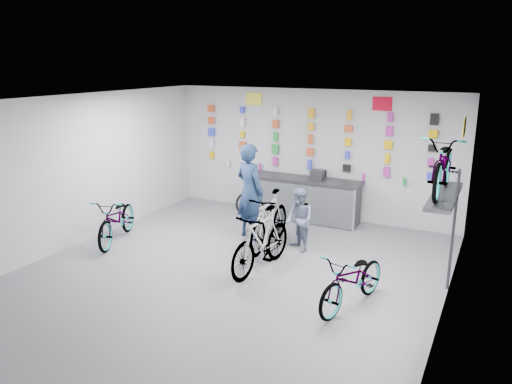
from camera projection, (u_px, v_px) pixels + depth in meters
The scene contains 21 objects.
floor at pixel (227, 275), 8.67m from camera, with size 8.00×8.00×0.00m, color #57575C.
ceiling at pixel (224, 101), 7.91m from camera, with size 8.00×8.00×0.00m, color white.
wall_back at pixel (311, 154), 11.75m from camera, with size 7.00×7.00×0.00m, color #A9A9AB.
wall_front at pixel (19, 286), 4.84m from camera, with size 7.00×7.00×0.00m, color #A9A9AB.
wall_left at pixel (72, 172), 9.81m from camera, with size 8.00×8.00×0.00m, color #A9A9AB.
wall_right at pixel (449, 222), 6.77m from camera, with size 8.00×8.00×0.00m, color #A9A9AB.
counter at pixel (303, 200), 11.61m from camera, with size 2.70×0.66×1.00m.
merch_wall at pixel (311, 141), 11.60m from camera, with size 5.58×0.08×1.57m.
wall_bracket at pixel (446, 201), 7.89m from camera, with size 0.39×1.90×2.00m.
sign_left at pixel (254, 99), 12.07m from camera, with size 0.42×0.02×0.30m, color yellow.
sign_right at pixel (382, 104), 10.72m from camera, with size 0.42×0.02×0.30m, color red.
sign_side at pixel (464, 127), 7.52m from camera, with size 0.02×0.40×0.30m, color yellow.
bike_left at pixel (117, 219), 10.20m from camera, with size 0.64×1.83×0.96m, color gray.
bike_center at pixel (261, 241), 8.76m from camera, with size 0.53×1.86×1.12m, color gray.
bike_right at pixel (353, 280), 7.47m from camera, with size 0.59×1.68×0.88m, color gray.
bike_service at pixel (270, 220), 9.87m from camera, with size 0.53×1.86×1.12m, color gray.
bike_wall at pixel (444, 164), 7.77m from camera, with size 0.63×1.80×0.95m, color gray.
clerk at pixel (250, 192), 10.29m from camera, with size 0.73×0.48×2.00m, color #192B4B.
customer at pixel (299, 220), 9.67m from camera, with size 0.61×0.47×1.25m, color slate.
spare_wheel at pixel (248, 204), 11.88m from camera, with size 0.62×0.33×0.61m.
register at pixel (317, 175), 11.31m from camera, with size 0.28×0.30×0.22m, color black.
Camera 1 is at (4.05, -6.93, 3.62)m, focal length 35.00 mm.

